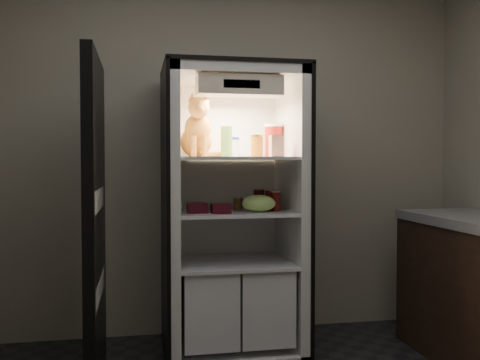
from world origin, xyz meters
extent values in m
plane|color=#ACA58F|center=(0.00, 1.80, 1.35)|extent=(3.60, 0.00, 3.60)
cube|color=white|center=(0.00, 1.67, 0.93)|extent=(0.85, 0.06, 1.85)
cube|color=white|center=(-0.40, 1.35, 0.93)|extent=(0.06, 0.70, 1.85)
cube|color=white|center=(0.40, 1.35, 0.93)|extent=(0.06, 0.70, 1.85)
cube|color=white|center=(0.00, 1.35, 1.82)|extent=(0.85, 0.70, 0.06)
cube|color=white|center=(0.00, 1.35, 0.03)|extent=(0.85, 0.70, 0.06)
cube|color=black|center=(-0.44, 1.35, 0.93)|extent=(0.02, 0.72, 1.87)
cube|color=black|center=(0.44, 1.35, 0.93)|extent=(0.02, 0.72, 1.87)
cube|color=black|center=(0.00, 1.35, 1.86)|extent=(0.90, 0.72, 0.02)
cube|color=white|center=(0.00, 1.32, 1.28)|extent=(0.73, 0.62, 0.02)
cube|color=white|center=(0.00, 1.32, 0.93)|extent=(0.73, 0.62, 0.02)
cube|color=white|center=(-0.18, 1.32, 0.35)|extent=(0.34, 0.58, 0.48)
cube|color=white|center=(0.18, 1.32, 0.35)|extent=(0.34, 0.58, 0.48)
cube|color=white|center=(0.00, 1.32, 0.60)|extent=(0.73, 0.62, 0.02)
cube|color=#FBE9CD|center=(0.00, 1.11, 1.72)|extent=(0.52, 0.18, 0.12)
cube|color=black|center=(0.00, 1.02, 1.72)|extent=(0.22, 0.01, 0.05)
cube|color=black|center=(-0.85, 1.03, 0.93)|extent=(0.06, 0.87, 1.85)
cube|color=white|center=(-0.85, 0.97, 0.55)|extent=(0.06, 0.64, 0.12)
cube|color=white|center=(-0.85, 0.97, 1.05)|extent=(0.06, 0.64, 0.12)
ellipsoid|color=#C97119|center=(-0.22, 1.46, 1.39)|extent=(0.21, 0.26, 0.22)
ellipsoid|color=#C97119|center=(-0.23, 1.36, 1.48)|extent=(0.17, 0.15, 0.19)
sphere|color=orange|center=(-0.23, 1.29, 1.60)|extent=(0.14, 0.14, 0.14)
sphere|color=orange|center=(-0.23, 1.24, 1.59)|extent=(0.06, 0.06, 0.06)
cone|color=orange|center=(-0.27, 1.30, 1.67)|extent=(0.05, 0.05, 0.06)
cone|color=orange|center=(-0.18, 1.30, 1.67)|extent=(0.05, 0.05, 0.06)
cylinder|color=#C97119|center=(-0.26, 1.29, 1.36)|extent=(0.04, 0.04, 0.13)
cylinder|color=#C97119|center=(-0.19, 1.29, 1.36)|extent=(0.04, 0.04, 0.13)
cylinder|color=#C97119|center=(-0.11, 1.37, 1.31)|extent=(0.24, 0.14, 0.04)
cylinder|color=green|center=(-0.04, 1.33, 1.38)|extent=(0.08, 0.08, 0.18)
cylinder|color=green|center=(-0.04, 1.33, 1.48)|extent=(0.08, 0.08, 0.02)
cylinder|color=white|center=(0.02, 1.49, 1.35)|extent=(0.09, 0.09, 0.12)
cylinder|color=#16349F|center=(0.02, 1.49, 1.42)|extent=(0.10, 0.10, 0.02)
cylinder|color=maroon|center=(0.16, 1.31, 1.35)|extent=(0.08, 0.08, 0.13)
cylinder|color=#AC832D|center=(0.16, 1.31, 1.43)|extent=(0.08, 0.08, 0.01)
cylinder|color=maroon|center=(0.31, 1.44, 1.39)|extent=(0.13, 0.13, 0.21)
cylinder|color=white|center=(0.31, 1.44, 1.51)|extent=(0.13, 0.13, 0.02)
cube|color=white|center=(0.25, 1.17, 1.36)|extent=(0.08, 0.08, 0.13)
cylinder|color=black|center=(0.19, 1.39, 1.01)|extent=(0.07, 0.07, 0.13)
cylinder|color=#B2B2B2|center=(0.19, 1.39, 1.07)|extent=(0.07, 0.07, 0.00)
cylinder|color=black|center=(0.25, 1.32, 1.01)|extent=(0.07, 0.07, 0.13)
cylinder|color=#B2B2B2|center=(0.25, 1.32, 1.07)|extent=(0.07, 0.07, 0.00)
cylinder|color=black|center=(0.27, 1.25, 1.00)|extent=(0.07, 0.07, 0.12)
cylinder|color=#B2B2B2|center=(0.27, 1.25, 1.06)|extent=(0.07, 0.07, 0.00)
cylinder|color=brown|center=(0.04, 1.37, 0.98)|extent=(0.06, 0.06, 0.08)
cylinder|color=#B2B2B2|center=(0.04, 1.37, 1.02)|extent=(0.06, 0.06, 0.01)
ellipsoid|color=#8AB152|center=(0.14, 1.20, 0.99)|extent=(0.22, 0.16, 0.11)
cube|color=#4B0C19|center=(-0.24, 1.21, 0.97)|extent=(0.12, 0.12, 0.06)
cube|color=#4B0C19|center=(-0.10, 1.17, 0.97)|extent=(0.12, 0.12, 0.06)
camera|label=1|loc=(-0.62, -2.10, 1.26)|focal=40.00mm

